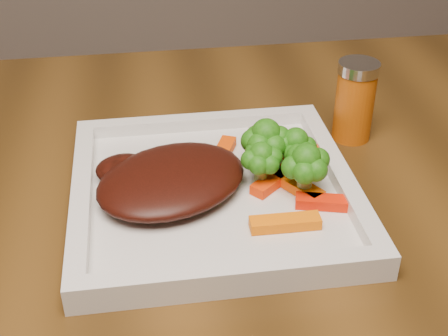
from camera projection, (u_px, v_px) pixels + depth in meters
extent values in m
cube|color=silver|center=(214.00, 195.00, 0.61)|extent=(0.27, 0.27, 0.01)
ellipsoid|color=#390E08|center=(172.00, 180.00, 0.59)|extent=(0.19, 0.18, 0.03)
cube|color=orange|center=(285.00, 223.00, 0.55)|extent=(0.06, 0.02, 0.01)
cube|color=red|center=(328.00, 202.00, 0.58)|extent=(0.06, 0.03, 0.01)
cube|color=red|center=(304.00, 152.00, 0.66)|extent=(0.06, 0.02, 0.01)
cube|color=#E54303|center=(222.00, 153.00, 0.65)|extent=(0.04, 0.06, 0.01)
cube|color=#FC5B04|center=(296.00, 185.00, 0.60)|extent=(0.05, 0.06, 0.01)
cube|color=#FD3604|center=(275.00, 179.00, 0.61)|extent=(0.06, 0.05, 0.01)
cylinder|color=#B04D09|center=(355.00, 101.00, 0.69)|extent=(0.05, 0.05, 0.09)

